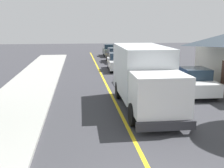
{
  "coord_description": "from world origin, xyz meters",
  "views": [
    {
      "loc": [
        -2.05,
        -5.28,
        4.28
      ],
      "look_at": [
        -0.37,
        7.86,
        1.4
      ],
      "focal_mm": 43.49,
      "sensor_mm": 36.0,
      "label": 1
    }
  ],
  "objects_px": {
    "parked_car_furthest": "(110,50)",
    "parked_car_near": "(137,73)",
    "parked_car_far": "(115,55)",
    "box_truck": "(144,75)",
    "parked_car_mid": "(118,62)",
    "parked_van_across": "(194,82)"
  },
  "relations": [
    {
      "from": "parked_car_furthest",
      "to": "parked_car_near",
      "type": "bearing_deg",
      "value": -90.5
    },
    {
      "from": "parked_car_far",
      "to": "parked_car_near",
      "type": "bearing_deg",
      "value": -90.26
    },
    {
      "from": "parked_car_far",
      "to": "box_truck",
      "type": "bearing_deg",
      "value": -93.34
    },
    {
      "from": "box_truck",
      "to": "parked_car_near",
      "type": "relative_size",
      "value": 1.63
    },
    {
      "from": "parked_car_mid",
      "to": "parked_car_furthest",
      "type": "bearing_deg",
      "value": 86.66
    },
    {
      "from": "parked_car_mid",
      "to": "parked_car_furthest",
      "type": "height_order",
      "value": "same"
    },
    {
      "from": "parked_car_near",
      "to": "parked_car_furthest",
      "type": "bearing_deg",
      "value": 89.5
    },
    {
      "from": "box_truck",
      "to": "parked_car_far",
      "type": "bearing_deg",
      "value": 86.66
    },
    {
      "from": "parked_car_near",
      "to": "parked_car_mid",
      "type": "distance_m",
      "value": 6.3
    },
    {
      "from": "box_truck",
      "to": "parked_car_mid",
      "type": "relative_size",
      "value": 1.61
    },
    {
      "from": "parked_car_near",
      "to": "parked_car_mid",
      "type": "height_order",
      "value": "same"
    },
    {
      "from": "parked_car_far",
      "to": "parked_car_furthest",
      "type": "height_order",
      "value": "same"
    },
    {
      "from": "box_truck",
      "to": "parked_car_far",
      "type": "height_order",
      "value": "box_truck"
    },
    {
      "from": "parked_car_near",
      "to": "parked_car_mid",
      "type": "bearing_deg",
      "value": 95.02
    },
    {
      "from": "box_truck",
      "to": "parked_car_furthest",
      "type": "height_order",
      "value": "box_truck"
    },
    {
      "from": "parked_car_mid",
      "to": "parked_van_across",
      "type": "relative_size",
      "value": 1.0
    },
    {
      "from": "parked_car_far",
      "to": "parked_van_across",
      "type": "xyz_separation_m",
      "value": [
        2.78,
        -15.81,
        0.0
      ]
    },
    {
      "from": "parked_car_near",
      "to": "parked_car_furthest",
      "type": "height_order",
      "value": "same"
    },
    {
      "from": "parked_car_near",
      "to": "parked_van_across",
      "type": "bearing_deg",
      "value": -51.65
    },
    {
      "from": "parked_car_far",
      "to": "parked_car_furthest",
      "type": "distance_m",
      "value": 6.26
    },
    {
      "from": "parked_car_furthest",
      "to": "parked_van_across",
      "type": "height_order",
      "value": "same"
    },
    {
      "from": "parked_car_mid",
      "to": "parked_car_far",
      "type": "bearing_deg",
      "value": 84.18
    }
  ]
}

